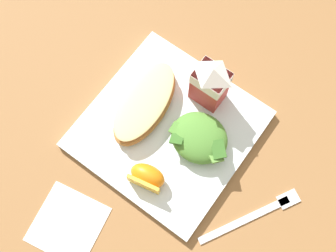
{
  "coord_description": "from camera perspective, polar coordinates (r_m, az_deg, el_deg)",
  "views": [
    {
      "loc": [
        0.14,
        -0.19,
        0.72
      ],
      "look_at": [
        0.0,
        0.0,
        0.03
      ],
      "focal_mm": 44.72,
      "sensor_mm": 36.0,
      "label": 1
    }
  ],
  "objects": [
    {
      "name": "ground",
      "position": [
        0.76,
        0.0,
        -0.62
      ],
      "size": [
        3.0,
        3.0,
        0.0
      ],
      "primitive_type": "plane",
      "color": "olive"
    },
    {
      "name": "green_salad_pile",
      "position": [
        0.72,
        4.28,
        -1.61
      ],
      "size": [
        0.11,
        0.09,
        0.04
      ],
      "color": "#4C8433",
      "rests_on": "white_plate"
    },
    {
      "name": "paper_napkin",
      "position": [
        0.74,
        -13.49,
        -12.86
      ],
      "size": [
        0.13,
        0.13,
        0.0
      ],
      "primitive_type": "cube",
      "rotation": [
        0.0,
        0.0,
        0.18
      ],
      "color": "white",
      "rests_on": "ground"
    },
    {
      "name": "metal_fork",
      "position": [
        0.74,
        12.13,
        -11.59
      ],
      "size": [
        0.11,
        0.17,
        0.01
      ],
      "color": "silver",
      "rests_on": "ground"
    },
    {
      "name": "cheesy_pizza_bread",
      "position": [
        0.74,
        -3.18,
        3.05
      ],
      "size": [
        0.1,
        0.18,
        0.04
      ],
      "color": "#A87038",
      "rests_on": "white_plate"
    },
    {
      "name": "orange_wedge_front",
      "position": [
        0.7,
        -2.86,
        -6.91
      ],
      "size": [
        0.07,
        0.05,
        0.04
      ],
      "color": "orange",
      "rests_on": "white_plate"
    },
    {
      "name": "white_plate",
      "position": [
        0.75,
        0.0,
        -0.44
      ],
      "size": [
        0.28,
        0.28,
        0.02
      ],
      "primitive_type": "cube",
      "color": "silver",
      "rests_on": "ground"
    },
    {
      "name": "milk_carton",
      "position": [
        0.71,
        5.8,
        5.94
      ],
      "size": [
        0.06,
        0.04,
        0.11
      ],
      "color": "#B7332D",
      "rests_on": "white_plate"
    }
  ]
}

